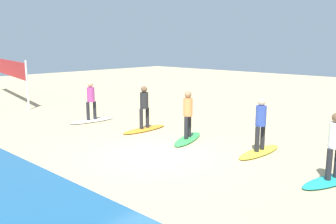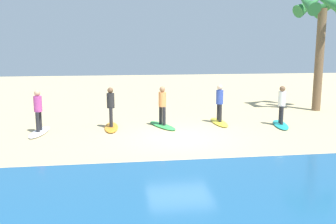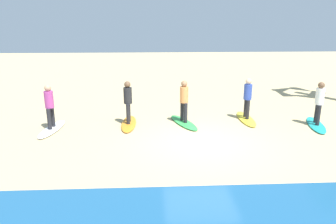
{
  "view_description": "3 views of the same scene",
  "coord_description": "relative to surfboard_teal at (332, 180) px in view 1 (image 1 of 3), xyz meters",
  "views": [
    {
      "loc": [
        -7.65,
        7.51,
        3.37
      ],
      "look_at": [
        0.01,
        -0.58,
        1.25
      ],
      "focal_mm": 39.31,
      "sensor_mm": 36.0,
      "label": 1
    },
    {
      "loc": [
        2.44,
        13.73,
        3.46
      ],
      "look_at": [
        0.34,
        -0.73,
        0.86
      ],
      "focal_mm": 40.41,
      "sensor_mm": 36.0,
      "label": 2
    },
    {
      "loc": [
        1.63,
        9.88,
        3.99
      ],
      "look_at": [
        1.07,
        -1.2,
        0.72
      ],
      "focal_mm": 33.82,
      "sensor_mm": 36.0,
      "label": 3
    }
  ],
  "objects": [
    {
      "name": "surfer_orange",
      "position": [
        7.28,
        -0.51,
        0.99
      ],
      "size": [
        0.32,
        0.46,
        1.64
      ],
      "color": "#232328",
      "rests_on": "surfboard_orange"
    },
    {
      "name": "surfboard_yellow",
      "position": [
        2.5,
        -0.9,
        0.0
      ],
      "size": [
        0.59,
        2.11,
        0.09
      ],
      "primitive_type": "ellipsoid",
      "rotation": [
        0.0,
        0.0,
        1.56
      ],
      "color": "yellow",
      "rests_on": "ground"
    },
    {
      "name": "surfer_white",
      "position": [
        10.1,
        -0.04,
        0.99
      ],
      "size": [
        0.32,
        0.46,
        1.64
      ],
      "color": "#232328",
      "rests_on": "surfboard_white"
    },
    {
      "name": "surfboard_green",
      "position": [
        5.11,
        -0.55,
        0.0
      ],
      "size": [
        1.25,
        2.16,
        0.09
      ],
      "primitive_type": "ellipsoid",
      "rotation": [
        0.0,
        0.0,
        1.92
      ],
      "color": "green",
      "rests_on": "ground"
    },
    {
      "name": "surfboard_orange",
      "position": [
        7.28,
        -0.51,
        0.0
      ],
      "size": [
        0.57,
        2.1,
        0.09
      ],
      "primitive_type": "ellipsoid",
      "rotation": [
        0.0,
        0.0,
        1.56
      ],
      "color": "orange",
      "rests_on": "ground"
    },
    {
      "name": "surfer_yellow",
      "position": [
        2.5,
        -0.9,
        0.99
      ],
      "size": [
        0.32,
        0.46,
        1.64
      ],
      "color": "#232328",
      "rests_on": "surfboard_yellow"
    },
    {
      "name": "surfer_teal",
      "position": [
        -0.0,
        0.0,
        0.99
      ],
      "size": [
        0.32,
        0.45,
        1.64
      ],
      "color": "#232328",
      "rests_on": "surfboard_teal"
    },
    {
      "name": "ground_plane",
      "position": [
        4.7,
        1.45,
        -0.04
      ],
      "size": [
        60.0,
        60.0,
        0.0
      ],
      "primitive_type": "plane",
      "color": "tan"
    },
    {
      "name": "surfboard_white",
      "position": [
        10.1,
        -0.04,
        0.0
      ],
      "size": [
        0.8,
        2.15,
        0.09
      ],
      "primitive_type": "ellipsoid",
      "rotation": [
        0.0,
        0.0,
        1.46
      ],
      "color": "white",
      "rests_on": "ground"
    },
    {
      "name": "surfer_green",
      "position": [
        5.11,
        -0.55,
        0.99
      ],
      "size": [
        0.32,
        0.44,
        1.64
      ],
      "color": "#232328",
      "rests_on": "surfboard_green"
    },
    {
      "name": "surfboard_teal",
      "position": [
        0.0,
        0.0,
        0.0
      ],
      "size": [
        1.08,
        2.17,
        0.09
      ],
      "primitive_type": "ellipsoid",
      "rotation": [
        0.0,
        0.0,
        1.31
      ],
      "color": "teal",
      "rests_on": "ground"
    },
    {
      "name": "volleyball_net",
      "position": [
        19.21,
        -0.45,
        1.74
      ],
      "size": [
        8.9,
        1.97,
        2.5
      ],
      "color": "silver",
      "rests_on": "ground"
    }
  ]
}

